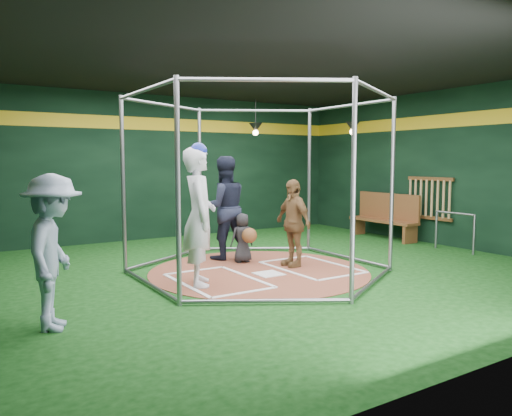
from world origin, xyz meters
TOP-DOWN VIEW (x-y plane):
  - room_shell at (0.00, 0.01)m, footprint 10.10×9.10m
  - clay_disc at (0.00, 0.00)m, footprint 3.80×3.80m
  - home_plate at (0.00, -0.30)m, footprint 0.43×0.43m
  - batter_box_left at (-0.95, -0.25)m, footprint 1.17×1.77m
  - batter_box_right at (0.95, -0.25)m, footprint 1.17×1.77m
  - batting_cage at (-0.00, -0.00)m, footprint 4.05×4.67m
  - bat_rack at (4.93, 0.40)m, footprint 0.07×1.25m
  - pendant_lamp_near at (2.20, 3.60)m, footprint 0.34×0.34m
  - pendant_lamp_far at (4.00, 2.00)m, footprint 0.34×0.34m
  - batter_figure at (-1.29, -0.32)m, footprint 0.75×0.90m
  - visitor_leopard at (0.74, 0.03)m, footprint 0.39×0.92m
  - catcher_figure at (0.14, 0.76)m, footprint 0.50×0.57m
  - umpire at (0.01, 1.29)m, footprint 1.09×0.92m
  - bystander_blue at (-3.56, -1.23)m, footprint 1.02×1.31m
  - dugout_bench at (4.64, 1.46)m, footprint 0.45×1.91m
  - steel_railing at (4.55, -0.57)m, footprint 0.05×0.97m

SIDE VIEW (x-z plane):
  - clay_disc at x=0.00m, z-range 0.00..0.01m
  - batter_box_left at x=-0.95m, z-range 0.01..0.02m
  - batter_box_right at x=0.95m, z-range 0.01..0.02m
  - home_plate at x=0.00m, z-range 0.01..0.02m
  - catcher_figure at x=0.14m, z-range 0.02..0.95m
  - steel_railing at x=4.55m, z-range 0.14..0.97m
  - dugout_bench at x=4.64m, z-range 0.01..1.13m
  - visitor_leopard at x=0.74m, z-range 0.01..1.59m
  - bystander_blue at x=-3.56m, z-range 0.00..1.78m
  - umpire at x=0.01m, z-range 0.01..2.00m
  - bat_rack at x=4.93m, z-range 0.56..1.54m
  - batter_figure at x=-1.29m, z-range 0.00..2.17m
  - batting_cage at x=0.00m, z-range 0.00..3.00m
  - room_shell at x=0.00m, z-range -0.01..3.52m
  - pendant_lamp_near at x=2.20m, z-range 2.29..3.19m
  - pendant_lamp_far at x=4.00m, z-range 2.29..3.19m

